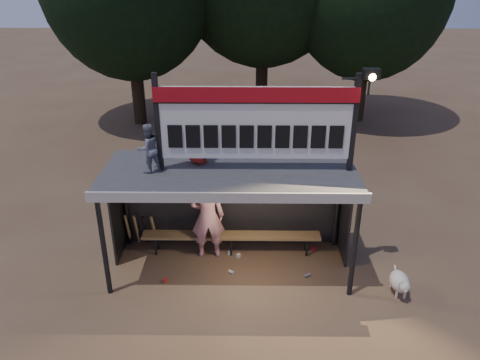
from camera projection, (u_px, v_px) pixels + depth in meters
The scene contains 10 objects.
ground at pixel (231, 266), 10.20m from camera, with size 80.00×80.00×0.00m, color brown.
player at pixel (208, 216), 10.16m from camera, with size 0.74×0.48×2.02m, color silver.
child_a at pixel (148, 148), 8.91m from camera, with size 0.47×0.37×0.97m, color slate.
child_b at pixel (198, 138), 9.30m from camera, with size 0.51×0.33×1.04m, color #A82519.
dugout_shelter at pixel (230, 186), 9.64m from camera, with size 5.10×2.08×2.32m.
scoreboard_assembly at pixel (259, 121), 8.77m from camera, with size 4.10×0.27×1.99m.
bench at pixel (231, 236), 10.51m from camera, with size 4.00×0.35×0.48m.
dog at pixel (400, 282), 9.25m from camera, with size 0.36×0.81×0.49m.
bats at pixel (141, 229), 10.78m from camera, with size 0.68×0.35×0.84m.
litter at pixel (242, 261), 10.31m from camera, with size 3.36×1.33×0.08m.
Camera 1 is at (0.30, -8.43, 6.04)m, focal length 35.00 mm.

